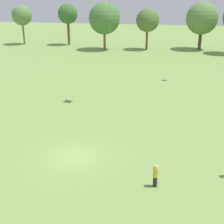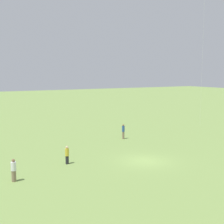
{
  "view_description": "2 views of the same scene",
  "coord_description": "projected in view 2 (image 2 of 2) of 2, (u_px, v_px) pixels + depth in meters",
  "views": [
    {
      "loc": [
        7.74,
        -21.4,
        12.46
      ],
      "look_at": [
        3.98,
        -3.66,
        5.59
      ],
      "focal_mm": 50.0,
      "sensor_mm": 36.0,
      "label": 1
    },
    {
      "loc": [
        17.12,
        23.51,
        8.4
      ],
      "look_at": [
        0.11,
        -6.24,
        4.04
      ],
      "focal_mm": 50.0,
      "sensor_mm": 36.0,
      "label": 2
    }
  ],
  "objects": [
    {
      "name": "kite_6",
      "position": [
        204.0,
        2.0,
        47.21
      ],
      "size": [
        0.87,
        0.79,
        21.3
      ],
      "rotation": [
        0.0,
        0.0,
        2.83
      ],
      "color": "black",
      "rests_on": "ground_plane"
    },
    {
      "name": "person_0",
      "position": [
        67.0,
        155.0,
        28.7
      ],
      "size": [
        0.5,
        0.5,
        1.69
      ],
      "rotation": [
        0.0,
        0.0,
        0.96
      ],
      "color": "#232328",
      "rests_on": "ground_plane"
    },
    {
      "name": "person_4",
      "position": [
        14.0,
        170.0,
        24.05
      ],
      "size": [
        0.57,
        0.57,
        1.79
      ],
      "rotation": [
        0.0,
        0.0,
        5.36
      ],
      "color": "#847056",
      "rests_on": "ground_plane"
    },
    {
      "name": "person_1",
      "position": [
        123.0,
        131.0,
        39.51
      ],
      "size": [
        0.48,
        0.48,
        1.89
      ],
      "rotation": [
        0.0,
        0.0,
        3.84
      ],
      "color": "#847056",
      "rests_on": "ground_plane"
    },
    {
      "name": "ground_plane",
      "position": [
        145.0,
        161.0,
        29.73
      ],
      "size": [
        240.0,
        240.0,
        0.0
      ],
      "primitive_type": "plane",
      "color": "#7A994C"
    }
  ]
}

